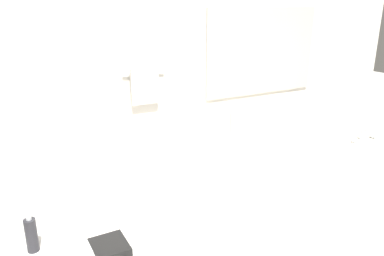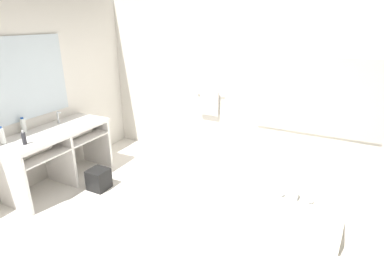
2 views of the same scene
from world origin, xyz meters
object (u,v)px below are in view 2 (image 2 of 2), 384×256
object	(u,v)px
water_bottle_1	(2,136)
soap_dispenser	(24,138)
water_bottle_2	(23,126)
waste_bin	(99,179)
bathtub	(303,186)

from	to	relation	value
water_bottle_1	soap_dispenser	world-z (taller)	water_bottle_1
water_bottle_2	waste_bin	world-z (taller)	water_bottle_2
bathtub	soap_dispenser	size ratio (longest dim) A/B	9.59
water_bottle_2	waste_bin	size ratio (longest dim) A/B	0.74
water_bottle_2	soap_dispenser	xyz separation A→B (m)	(0.37, -0.26, -0.02)
water_bottle_1	water_bottle_2	bearing A→B (deg)	107.68
water_bottle_1	soap_dispenser	distance (m)	0.28
soap_dispenser	bathtub	bearing A→B (deg)	25.37
waste_bin	soap_dispenser	bearing A→B (deg)	-126.35
waste_bin	water_bottle_1	bearing A→B (deg)	-133.97
water_bottle_1	waste_bin	world-z (taller)	water_bottle_1
water_bottle_2	water_bottle_1	bearing A→B (deg)	-72.32
bathtub	water_bottle_1	world-z (taller)	water_bottle_1
water_bottle_1	waste_bin	xyz separation A→B (m)	(0.73, 0.76, -0.80)
bathtub	soap_dispenser	xyz separation A→B (m)	(-3.12, -1.48, 0.61)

